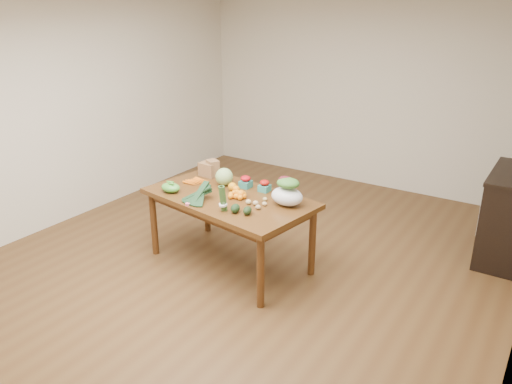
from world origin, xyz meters
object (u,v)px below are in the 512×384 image
Objects in this scene: cabbage at (224,177)px; paper_bag at (209,168)px; dining_table at (230,230)px; kale_bunch at (195,194)px; cabinet at (512,216)px; asparagus_bundle at (223,198)px; mandarin_cluster at (237,194)px; salad_bag at (287,193)px.

paper_bag is at bearing 155.59° from cabbage.
paper_bag is 1.41× the size of cabbage.
kale_bunch is at bearing -110.98° from dining_table.
cabbage is at bearing 143.70° from dining_table.
cabinet is 3.26m from kale_bunch.
asparagus_bundle reaches higher than kale_bunch.
mandarin_cluster is 0.72× the size of asparagus_bundle.
cabbage is 0.59× the size of salad_bag.
cabinet is at bearing 41.76° from salad_bag.
salad_bag is (0.41, 0.45, -0.00)m from asparagus_bundle.
kale_bunch is at bearing -61.44° from paper_bag.
paper_bag reaches higher than mandarin_cluster.
asparagus_bundle is at bearing -54.49° from cabbage.
cabinet reaches higher than dining_table.
cabbage is (-2.59, -1.47, 0.37)m from cabinet.
paper_bag reaches higher than kale_bunch.
salad_bag reaches higher than dining_table.
salad_bag is (0.50, 0.11, 0.08)m from mandarin_cluster.
cabinet reaches higher than kale_bunch.
asparagus_bundle reaches higher than cabbage.
cabinet is 5.67× the size of mandarin_cluster.
dining_table is at bearing 69.02° from kale_bunch.
dining_table is 6.46× the size of paper_bag.
asparagus_bundle is (-2.19, -2.04, 0.40)m from cabinet.
dining_table is at bearing -45.17° from cabbage.
salad_bag reaches higher than cabbage.
salad_bag is (-1.78, -1.59, 0.40)m from cabinet.
paper_bag is 1.16m from salad_bag.
dining_table is 1.63× the size of cabinet.
paper_bag and cabbage have the same top height.
dining_table is 0.43m from mandarin_cluster.
paper_bag is 0.64× the size of kale_bunch.
cabinet is 3.96× the size of paper_bag.
asparagus_bundle is at bearing -132.80° from salad_bag.
cabbage is 0.53m from kale_bunch.
kale_bunch reaches higher than mandarin_cluster.
cabinet reaches higher than cabbage.
asparagus_bundle is (0.18, -0.34, 0.50)m from dining_table.
kale_bunch reaches higher than dining_table.
salad_bag is (0.82, -0.12, 0.03)m from cabbage.
cabinet reaches higher than mandarin_cluster.
dining_table is 0.57m from cabbage.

